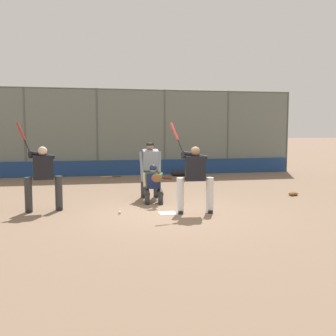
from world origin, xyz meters
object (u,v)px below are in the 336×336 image
(fielding_glove_on_dirt, at_px, (293,194))
(spare_bat_near_backstop, at_px, (166,178))
(batter_on_deck, at_px, (43,176))
(spare_bat_by_padding, at_px, (108,177))
(baseball_loose, at_px, (120,212))
(batter_at_plate, at_px, (195,177))
(equipment_bag_dugout_side, at_px, (184,173))
(catcher_behind_plate, at_px, (154,183))
(umpire_home, at_px, (150,168))

(fielding_glove_on_dirt, bearing_deg, spare_bat_near_backstop, -57.64)
(batter_on_deck, relative_size, spare_bat_by_padding, 2.62)
(fielding_glove_on_dirt, relative_size, baseball_loose, 4.35)
(batter_at_plate, height_order, equipment_bag_dugout_side, batter_at_plate)
(catcher_behind_plate, distance_m, fielding_glove_on_dirt, 4.63)
(catcher_behind_plate, xyz_separation_m, baseball_loose, (1.06, 1.25, -0.54))
(fielding_glove_on_dirt, relative_size, equipment_bag_dugout_side, 0.27)
(batter_at_plate, xyz_separation_m, fielding_glove_on_dirt, (-3.77, -1.91, -0.86))
(batter_on_deck, bearing_deg, umpire_home, -164.04)
(umpire_home, bearing_deg, spare_bat_near_backstop, -106.80)
(umpire_home, xyz_separation_m, baseball_loose, (1.12, 2.21, -0.88))
(catcher_behind_plate, bearing_deg, fielding_glove_on_dirt, -170.78)
(spare_bat_by_padding, height_order, equipment_bag_dugout_side, equipment_bag_dugout_side)
(umpire_home, bearing_deg, batter_on_deck, 26.64)
(baseball_loose, bearing_deg, umpire_home, -116.77)
(equipment_bag_dugout_side, bearing_deg, catcher_behind_plate, 69.11)
(catcher_behind_plate, xyz_separation_m, umpire_home, (-0.05, -0.97, 0.34))
(batter_at_plate, relative_size, equipment_bag_dugout_side, 1.90)
(spare_bat_by_padding, xyz_separation_m, baseball_loose, (0.05, 7.50, 0.00))
(batter_at_plate, relative_size, umpire_home, 1.34)
(umpire_home, relative_size, fielding_glove_on_dirt, 5.28)
(batter_on_deck, xyz_separation_m, fielding_glove_on_dirt, (-7.54, -0.93, -0.86))
(spare_bat_near_backstop, height_order, equipment_bag_dugout_side, equipment_bag_dugout_side)
(catcher_behind_plate, height_order, baseball_loose, catcher_behind_plate)
(batter_on_deck, relative_size, baseball_loose, 30.91)
(spare_bat_near_backstop, height_order, baseball_loose, baseball_loose)
(umpire_home, relative_size, spare_bat_near_backstop, 2.60)
(spare_bat_near_backstop, relative_size, spare_bat_by_padding, 0.75)
(catcher_behind_plate, xyz_separation_m, equipment_bag_dugout_side, (-2.41, -6.30, -0.45))
(spare_bat_by_padding, xyz_separation_m, fielding_glove_on_dirt, (-5.59, 5.85, 0.02))
(batter_on_deck, bearing_deg, spare_bat_by_padding, -116.46)
(spare_bat_near_backstop, distance_m, equipment_bag_dugout_side, 1.35)
(equipment_bag_dugout_side, bearing_deg, spare_bat_by_padding, 0.80)
(umpire_home, relative_size, baseball_loose, 22.99)
(catcher_behind_plate, xyz_separation_m, fielding_glove_on_dirt, (-4.58, -0.40, -0.52))
(batter_at_plate, xyz_separation_m, catcher_behind_plate, (0.81, -1.51, -0.35))
(umpire_home, distance_m, equipment_bag_dugout_side, 5.89)
(equipment_bag_dugout_side, bearing_deg, batter_on_deck, 51.86)
(batter_on_deck, bearing_deg, batter_at_plate, 154.98)
(batter_at_plate, distance_m, baseball_loose, 2.08)
(umpire_home, height_order, spare_bat_near_backstop, umpire_home)
(catcher_behind_plate, distance_m, umpire_home, 1.03)
(baseball_loose, bearing_deg, batter_on_deck, -20.64)
(batter_on_deck, distance_m, spare_bat_by_padding, 7.12)
(equipment_bag_dugout_side, bearing_deg, spare_bat_near_backstop, 42.32)
(catcher_behind_plate, xyz_separation_m, spare_bat_near_backstop, (-1.41, -5.40, -0.54))
(batter_at_plate, height_order, catcher_behind_plate, batter_at_plate)
(fielding_glove_on_dirt, bearing_deg, equipment_bag_dugout_side, -69.77)
(catcher_behind_plate, relative_size, spare_bat_by_padding, 1.27)
(spare_bat_by_padding, distance_m, baseball_loose, 7.50)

